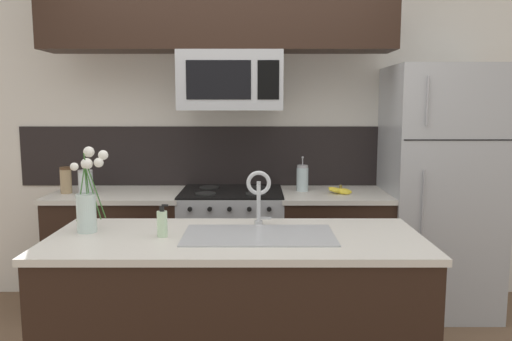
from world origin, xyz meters
name	(u,v)px	position (x,y,z in m)	size (l,w,h in m)	color
rear_partition	(271,137)	(0.30, 1.28, 1.30)	(5.20, 0.10, 2.60)	silver
splash_band	(235,156)	(0.00, 1.22, 1.15)	(3.45, 0.01, 0.48)	black
back_counter_left	(122,251)	(-0.86, 0.90, 0.46)	(0.98, 0.65, 0.91)	black
back_counter_right	(334,251)	(0.77, 0.90, 0.46)	(0.82, 0.65, 0.91)	black
stove_range	(233,250)	(0.00, 0.90, 0.46)	(0.76, 0.64, 0.93)	#A8AAAF
microwave	(232,81)	(0.00, 0.88, 1.73)	(0.74, 0.40, 0.42)	#A8AAAF
upper_cabinet_band	(220,8)	(-0.08, 0.85, 2.24)	(2.50, 0.34, 0.60)	black
refrigerator	(439,190)	(1.56, 0.92, 0.92)	(0.79, 0.74, 1.85)	#A8AAAF
storage_jar_tall	(67,180)	(-1.23, 0.86, 1.01)	(0.08, 0.08, 0.20)	#997F5B
storage_jar_medium	(87,181)	(-1.09, 0.88, 1.00)	(0.11, 0.11, 0.17)	silver
banana_bunch	(342,191)	(0.81, 0.84, 0.93)	(0.19, 0.16, 0.08)	yellow
french_press	(304,178)	(0.54, 0.96, 1.01)	(0.09, 0.09, 0.27)	silver
island_counter	(237,321)	(0.08, -0.35, 0.46)	(1.88, 0.77, 0.91)	black
kitchen_sink	(260,249)	(0.20, -0.35, 0.84)	(0.76, 0.41, 0.16)	#ADAFB5
sink_faucet	(260,190)	(0.20, -0.15, 1.11)	(0.14, 0.14, 0.31)	#B7BABF
dish_soap_bottle	(163,223)	(-0.29, -0.36, 0.98)	(0.06, 0.05, 0.16)	beige
flower_vase	(89,203)	(-0.69, -0.27, 1.06)	(0.18, 0.13, 0.44)	silver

